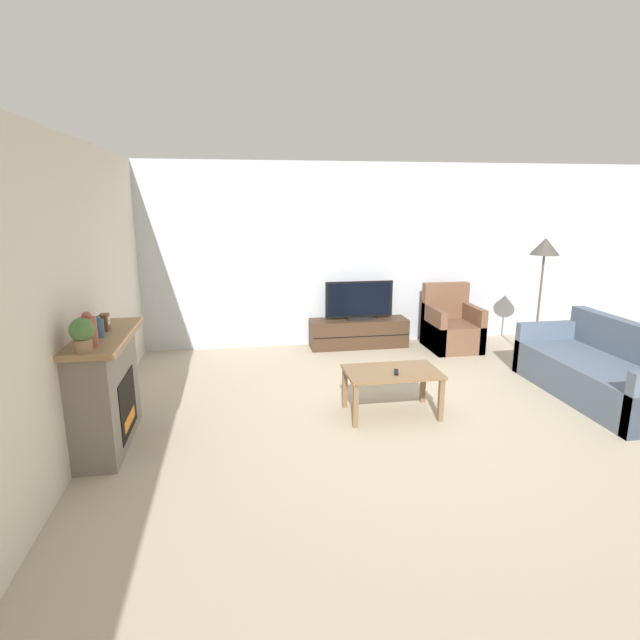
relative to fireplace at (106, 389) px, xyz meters
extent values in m
plane|color=tan|center=(2.78, 0.10, -0.53)|extent=(24.00, 24.00, 0.00)
cube|color=silver|center=(2.78, 2.92, 0.82)|extent=(12.00, 0.06, 2.70)
cube|color=beige|center=(-0.21, 0.10, 0.82)|extent=(0.06, 12.00, 2.70)
cube|color=slate|center=(0.00, 0.00, -0.04)|extent=(0.35, 1.11, 0.98)
cube|color=black|center=(0.18, 0.00, -0.15)|extent=(0.01, 0.61, 0.54)
cube|color=orange|center=(0.18, 0.00, -0.30)|extent=(0.01, 0.43, 0.11)
cube|color=#93704C|center=(0.03, 0.00, 0.48)|extent=(0.47, 1.23, 0.05)
cylinder|color=#994C3D|center=(0.02, -0.37, 0.62)|extent=(0.14, 0.14, 0.23)
sphere|color=#994C3D|center=(0.02, -0.37, 0.75)|extent=(0.07, 0.07, 0.07)
cylinder|color=#385670|center=(0.02, -0.09, 0.58)|extent=(0.10, 0.10, 0.15)
sphere|color=#385670|center=(0.02, -0.09, 0.66)|extent=(0.05, 0.05, 0.05)
cube|color=brown|center=(0.02, 0.12, 0.58)|extent=(0.07, 0.11, 0.15)
cylinder|color=white|center=(0.05, 0.12, 0.59)|extent=(0.00, 0.08, 0.08)
cylinder|color=#936B4C|center=(0.02, -0.52, 0.56)|extent=(0.13, 0.13, 0.10)
sphere|color=#477038|center=(0.02, -0.52, 0.68)|extent=(0.18, 0.18, 0.18)
cube|color=#422D1E|center=(2.96, 2.64, -0.32)|extent=(1.46, 0.41, 0.42)
cube|color=black|center=(2.96, 2.43, -0.32)|extent=(1.43, 0.01, 0.01)
cube|color=black|center=(2.96, 2.64, -0.08)|extent=(0.36, 0.18, 0.04)
cube|color=black|center=(2.96, 2.64, 0.20)|extent=(1.02, 0.03, 0.54)
cube|color=black|center=(2.96, 2.62, 0.20)|extent=(0.93, 0.01, 0.48)
cube|color=brown|center=(4.30, 2.29, -0.33)|extent=(0.70, 0.76, 0.40)
cube|color=brown|center=(4.30, 2.60, 0.15)|extent=(0.70, 0.14, 0.55)
cube|color=brown|center=(4.00, 2.29, -0.20)|extent=(0.10, 0.76, 0.65)
cube|color=brown|center=(4.60, 2.29, -0.20)|extent=(0.10, 0.76, 0.65)
cube|color=brown|center=(2.71, 0.21, -0.07)|extent=(0.95, 0.57, 0.03)
cube|color=brown|center=(2.27, -0.04, -0.31)|extent=(0.05, 0.05, 0.44)
cube|color=brown|center=(3.15, -0.04, -0.31)|extent=(0.05, 0.05, 0.44)
cube|color=brown|center=(2.27, 0.46, -0.31)|extent=(0.05, 0.05, 0.44)
cube|color=brown|center=(3.15, 0.46, -0.31)|extent=(0.05, 0.05, 0.44)
cube|color=black|center=(2.73, 0.13, -0.04)|extent=(0.08, 0.16, 0.02)
cube|color=slate|center=(5.13, 0.25, -0.32)|extent=(0.91, 1.97, 0.42)
cube|color=slate|center=(5.50, 0.25, 0.10)|extent=(0.16, 1.97, 0.41)
cube|color=slate|center=(5.13, 1.19, -0.20)|extent=(0.91, 0.11, 0.65)
cylinder|color=black|center=(5.18, 1.57, -0.52)|extent=(0.30, 0.30, 0.01)
cylinder|color=brown|center=(5.18, 1.57, 0.21)|extent=(0.03, 0.03, 1.44)
cone|color=#4C4742|center=(5.18, 1.57, 1.04)|extent=(0.37, 0.37, 0.22)
camera|label=1|loc=(1.19, -4.41, 1.64)|focal=28.00mm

